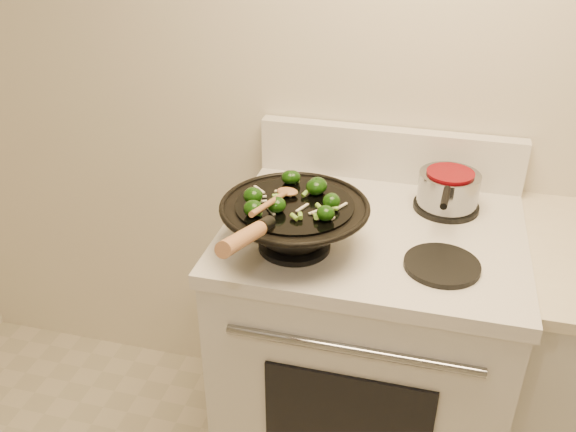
# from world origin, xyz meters

# --- Properties ---
(stove) EXTENTS (0.78, 0.67, 1.08)m
(stove) POSITION_xyz_m (-0.12, 1.17, 0.47)
(stove) COLOR white
(stove) RESTS_ON ground
(wok) EXTENTS (0.36, 0.60, 0.25)m
(wok) POSITION_xyz_m (-0.30, 1.02, 1.00)
(wok) COLOR black
(wok) RESTS_ON stove
(stirfry) EXTENTS (0.25, 0.23, 0.04)m
(stirfry) POSITION_xyz_m (-0.30, 1.03, 1.06)
(stirfry) COLOR #103307
(stirfry) RESTS_ON wok
(wooden_spoon) EXTENTS (0.06, 0.25, 0.07)m
(wooden_spoon) POSITION_xyz_m (-0.34, 1.00, 1.07)
(wooden_spoon) COLOR #9F683E
(wooden_spoon) RESTS_ON wok
(saucepan) EXTENTS (0.17, 0.27, 0.10)m
(saucepan) POSITION_xyz_m (0.06, 1.32, 0.98)
(saucepan) COLOR gray
(saucepan) RESTS_ON stove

